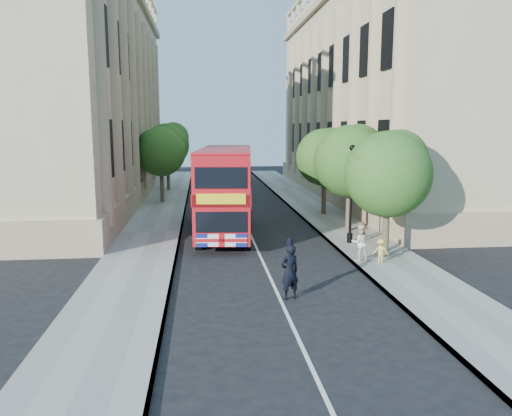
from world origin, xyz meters
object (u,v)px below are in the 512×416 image
object	(u,v)px
lamp_post	(351,198)
box_van	(213,200)
woman_pedestrian	(360,243)
police_constable	(290,272)
double_decker_bus	(226,188)

from	to	relation	value
lamp_post	box_van	world-z (taller)	lamp_post
lamp_post	woman_pedestrian	xyz separation A→B (m)	(-0.60, -3.54, -1.55)
lamp_post	woman_pedestrian	bearing A→B (deg)	-99.61
box_van	police_constable	distance (m)	15.02
double_decker_bus	police_constable	world-z (taller)	double_decker_bus
double_decker_bus	police_constable	bearing A→B (deg)	-76.09
police_constable	woman_pedestrian	distance (m)	6.03
police_constable	lamp_post	bearing A→B (deg)	-141.64
woman_pedestrian	police_constable	bearing A→B (deg)	49.38
double_decker_bus	woman_pedestrian	size ratio (longest dim) A/B	6.44
box_van	woman_pedestrian	bearing A→B (deg)	-55.29
box_van	woman_pedestrian	xyz separation A→B (m)	(6.43, -10.37, -0.59)
lamp_post	double_decker_bus	size ratio (longest dim) A/B	0.48
police_constable	woman_pedestrian	world-z (taller)	police_constable
double_decker_bus	lamp_post	bearing A→B (deg)	-22.68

